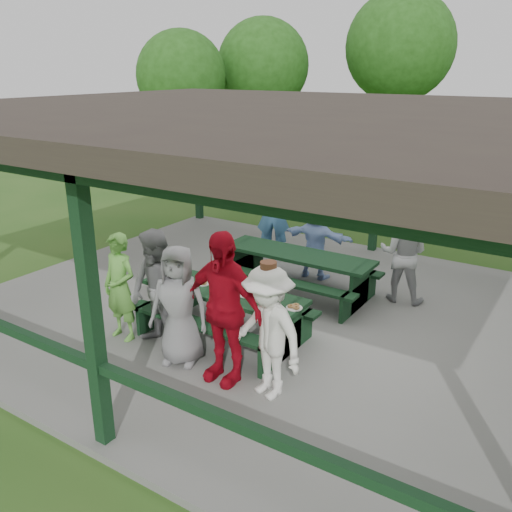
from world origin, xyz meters
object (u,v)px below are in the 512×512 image
Objects in this scene: picnic_table_near at (224,307)px; picnic_table_far at (297,268)px; contestant_white_fedora at (268,332)px; contestant_grey_mid at (179,306)px; spectator_blue at (273,212)px; farm_trailer at (319,177)px; contestant_grey_left at (157,291)px; spectator_grey at (404,254)px; pickup_truck at (442,185)px; contestant_green at (120,287)px; contestant_red at (223,308)px; spectator_lblue at (316,240)px.

picnic_table_far is at bearing 86.90° from picnic_table_near.
picnic_table_far is at bearing 129.12° from contestant_white_fedora.
spectator_blue reaches higher than contestant_grey_mid.
contestant_white_fedora is at bearing -55.78° from farm_trailer.
picnic_table_near and picnic_table_far have the same top height.
contestant_grey_left is 4.18m from spectator_grey.
contestant_grey_mid reaches higher than pickup_truck.
contestant_green reaches higher than picnic_table_far.
pickup_truck is (1.70, 10.63, -0.20)m from contestant_green.
spectator_grey is (2.98, -0.71, -0.12)m from spectator_blue.
contestant_red reaches higher than picnic_table_near.
contestant_grey_mid is 3.77m from spectator_lblue.
picnic_table_far is at bearing -55.37° from farm_trailer.
pickup_truck is (-0.20, 10.72, -0.39)m from contestant_red.
farm_trailer is at bearing -60.97° from spectator_grey.
picnic_table_near is 1.70× the size of spectator_lblue.
contestant_red is 3.79m from spectator_grey.
contestant_grey_mid is (-0.17, -2.89, 0.34)m from picnic_table_far.
spectator_lblue reaches higher than picnic_table_near.
spectator_lblue is (1.24, 3.71, -0.06)m from contestant_green.
contestant_green is at bearing -162.65° from contestant_grey_left.
farm_trailer is at bearing 108.72° from picnic_table_near.
contestant_grey_mid is at bearing 87.62° from spectator_lblue.
spectator_grey is (2.95, 3.55, 0.04)m from contestant_green.
contestant_grey_left is at bearing 49.20° from spectator_grey.
contestant_grey_left is at bearing -65.07° from farm_trailer.
contestant_white_fedora reaches higher than contestant_grey_mid.
picnic_table_far is at bearing 89.03° from contestant_grey_left.
spectator_grey is 8.15m from farm_trailer.
contestant_red is at bearing 6.14° from contestant_grey_left.
contestant_white_fedora reaches higher than picnic_table_near.
picnic_table_far is 1.64× the size of contestant_grey_mid.
spectator_blue reaches higher than contestant_white_fedora.
pickup_truck is (0.47, 9.80, 0.12)m from picnic_table_near.
spectator_grey is (1.62, 0.73, 0.36)m from picnic_table_far.
contestant_grey_mid is at bearing -93.42° from picnic_table_far.
contestant_green is at bearing 157.35° from contestant_grey_mid.
contestant_white_fedora is 5.06m from spectator_blue.
spectator_lblue is 0.77× the size of spectator_blue.
picnic_table_far is 7.95m from farm_trailer.
contestant_white_fedora is (2.55, -0.08, 0.04)m from contestant_green.
picnic_table_far is 3.01m from contestant_red.
contestant_green is at bearing -145.93° from picnic_table_near.
picnic_table_far is 1.61× the size of spectator_grey.
picnic_table_near is 1.03m from contestant_grey_left.
contestant_grey_mid reaches higher than contestant_green.
pickup_truck is at bearing 94.17° from contestant_red.
contestant_white_fedora is at bearing -67.36° from picnic_table_far.
contestant_grey_left is at bearing 147.15° from contestant_grey_mid.
pickup_truck is at bearing 97.03° from contestant_grey_left.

